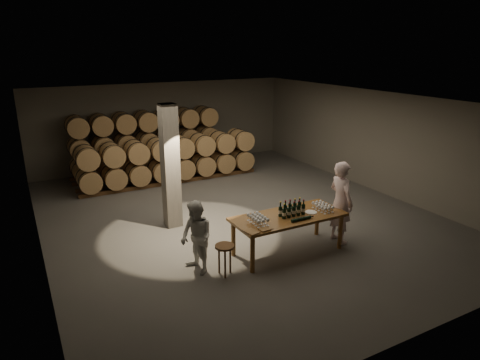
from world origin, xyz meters
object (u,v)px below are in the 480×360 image
stool (225,251)px  person_woman (196,238)px  notebook_near (265,229)px  person_man (341,202)px  bottle_cluster (292,210)px  plate (311,212)px  tasting_table (288,220)px

stool → person_woman: size_ratio=0.43×
notebook_near → person_man: person_man is taller
bottle_cluster → person_man: person_man is taller
plate → person_man: 0.87m
bottle_cluster → notebook_near: (-0.96, -0.39, -0.11)m
bottle_cluster → notebook_near: 1.04m
plate → stool: bearing=-176.4°
stool → person_woman: person_woman is taller
stool → person_man: 3.18m
notebook_near → stool: notebook_near is taller
stool → person_man: person_man is taller
notebook_near → person_woman: 1.42m
tasting_table → notebook_near: bearing=-154.8°
plate → person_man: person_man is taller
tasting_table → person_woman: bearing=176.1°
tasting_table → stool: tasting_table is taller
person_man → bottle_cluster: bearing=86.8°
person_woman → bottle_cluster: bearing=75.3°
bottle_cluster → person_man: size_ratio=0.30×
plate → notebook_near: notebook_near is taller
tasting_table → plate: 0.57m
plate → notebook_near: bearing=-167.4°
notebook_near → person_woman: (-1.29, 0.57, -0.13)m
bottle_cluster → person_woman: 2.27m
bottle_cluster → notebook_near: size_ratio=2.72×
stool → person_man: bearing=2.4°
person_man → person_woman: 3.61m
tasting_table → plate: bearing=-10.0°
bottle_cluster → person_woman: size_ratio=0.39×
bottle_cluster → tasting_table: bearing=159.4°
notebook_near → tasting_table: bearing=21.9°
notebook_near → stool: 0.93m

